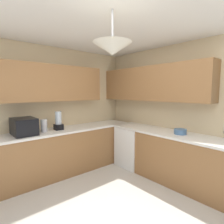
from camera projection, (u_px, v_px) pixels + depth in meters
The scene contains 9 objects.
ground_plane at pixel (112, 223), 2.29m from camera, with size 9.05×9.05×0.00m, color #B7B2A8.
room_shell at pixel (109, 80), 3.09m from camera, with size 4.24×3.90×2.60m.
counter_run_left at pixel (54, 153), 3.55m from camera, with size 0.65×3.51×0.90m.
counter_run_back at pixel (191, 162), 3.10m from camera, with size 3.33×0.65×0.90m.
dishwasher at pixel (133, 146), 4.06m from camera, with size 0.60×0.60×0.85m, color white.
microwave at pixel (24, 126), 3.16m from camera, with size 0.48×0.36×0.29m, color black.
kettle at pixel (44, 126), 3.36m from camera, with size 0.12×0.12×0.24m, color #B7B7BC.
bowl at pixel (180, 132), 3.21m from camera, with size 0.21×0.21×0.09m, color #4C7099.
blender_appliance at pixel (58, 122), 3.56m from camera, with size 0.15×0.15×0.36m.
Camera 1 is at (1.60, -1.38, 1.64)m, focal length 29.33 mm.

